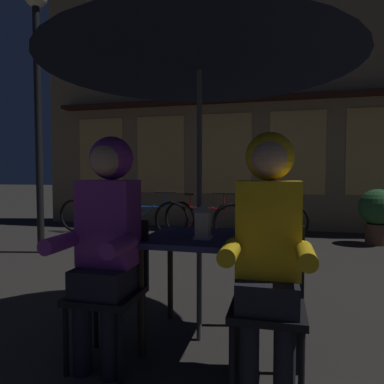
# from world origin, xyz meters

# --- Properties ---
(ground_plane) EXTENTS (60.00, 60.00, 0.00)m
(ground_plane) POSITION_xyz_m (0.00, 0.00, 0.00)
(ground_plane) COLOR #2D2B28
(cafe_table) EXTENTS (0.72, 0.72, 0.74)m
(cafe_table) POSITION_xyz_m (0.00, 0.00, 0.64)
(cafe_table) COLOR navy
(cafe_table) RESTS_ON ground_plane
(patio_umbrella) EXTENTS (2.10, 2.10, 2.31)m
(patio_umbrella) POSITION_xyz_m (0.00, 0.00, 2.06)
(patio_umbrella) COLOR #4C4C51
(patio_umbrella) RESTS_ON ground_plane
(lantern) EXTENTS (0.11, 0.11, 0.23)m
(lantern) POSITION_xyz_m (0.05, -0.10, 0.86)
(lantern) COLOR white
(lantern) RESTS_ON cafe_table
(chair_left) EXTENTS (0.40, 0.40, 0.87)m
(chair_left) POSITION_xyz_m (-0.48, -0.37, 0.49)
(chair_left) COLOR black
(chair_left) RESTS_ON ground_plane
(chair_right) EXTENTS (0.40, 0.40, 0.87)m
(chair_right) POSITION_xyz_m (0.48, -0.37, 0.49)
(chair_right) COLOR black
(chair_right) RESTS_ON ground_plane
(person_left_hooded) EXTENTS (0.45, 0.56, 1.40)m
(person_left_hooded) POSITION_xyz_m (-0.48, -0.43, 0.85)
(person_left_hooded) COLOR black
(person_left_hooded) RESTS_ON ground_plane
(person_right_hooded) EXTENTS (0.45, 0.56, 1.40)m
(person_right_hooded) POSITION_xyz_m (0.48, -0.43, 0.85)
(person_right_hooded) COLOR black
(person_right_hooded) RESTS_ON ground_plane
(shopfront_building) EXTENTS (10.00, 0.93, 6.20)m
(shopfront_building) POSITION_xyz_m (0.15, 5.40, 3.09)
(shopfront_building) COLOR #937A56
(shopfront_building) RESTS_ON ground_plane
(street_lamp) EXTENTS (0.32, 0.32, 3.88)m
(street_lamp) POSITION_xyz_m (-2.90, 2.11, 2.71)
(street_lamp) COLOR black
(street_lamp) RESTS_ON ground_plane
(bicycle_nearest) EXTENTS (1.68, 0.21, 0.84)m
(bicycle_nearest) POSITION_xyz_m (-2.99, 3.83, 0.35)
(bicycle_nearest) COLOR black
(bicycle_nearest) RESTS_ON ground_plane
(bicycle_second) EXTENTS (1.68, 0.12, 0.84)m
(bicycle_second) POSITION_xyz_m (-1.92, 3.82, 0.35)
(bicycle_second) COLOR black
(bicycle_second) RESTS_ON ground_plane
(bicycle_third) EXTENTS (1.64, 0.45, 0.84)m
(bicycle_third) POSITION_xyz_m (-0.79, 3.84, 0.35)
(bicycle_third) COLOR black
(bicycle_third) RESTS_ON ground_plane
(bicycle_fourth) EXTENTS (1.64, 0.45, 0.84)m
(bicycle_fourth) POSITION_xyz_m (0.24, 3.78, 0.35)
(bicycle_fourth) COLOR black
(bicycle_fourth) RESTS_ON ground_plane
(potted_plant) EXTENTS (0.60, 0.60, 0.92)m
(potted_plant) POSITION_xyz_m (2.12, 3.97, 0.54)
(potted_plant) COLOR brown
(potted_plant) RESTS_ON ground_plane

